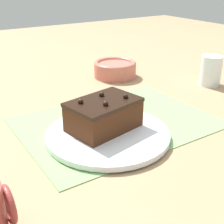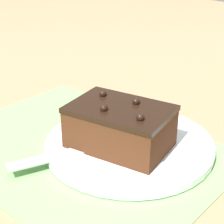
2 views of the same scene
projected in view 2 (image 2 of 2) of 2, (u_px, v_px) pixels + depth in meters
name	position (u px, v px, depth m)	size (l,w,h in m)	color
ground_plane	(79.00, 150.00, 0.62)	(3.00, 3.00, 0.00)	#9E7F5B
placemat_woven	(79.00, 149.00, 0.62)	(0.46, 0.34, 0.00)	#7AB266
cake_plate	(129.00, 144.00, 0.61)	(0.27, 0.27, 0.01)	white
chocolate_cake	(120.00, 126.00, 0.58)	(0.17, 0.13, 0.08)	#472614
serving_knife	(97.00, 144.00, 0.59)	(0.10, 0.20, 0.01)	slate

